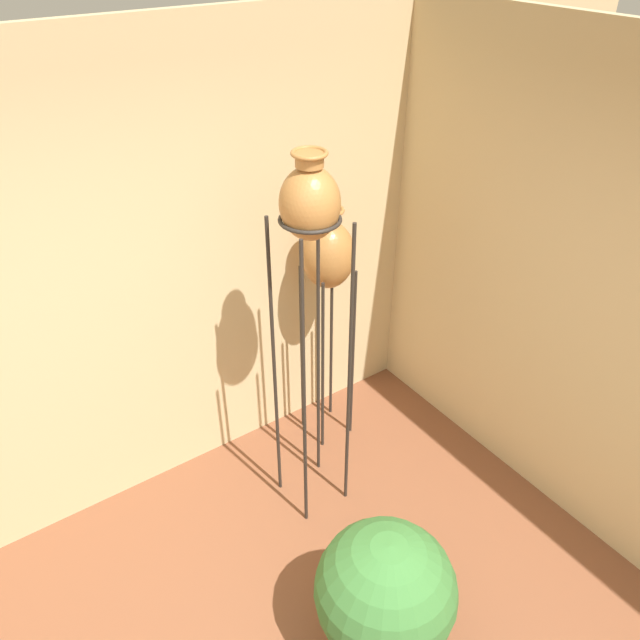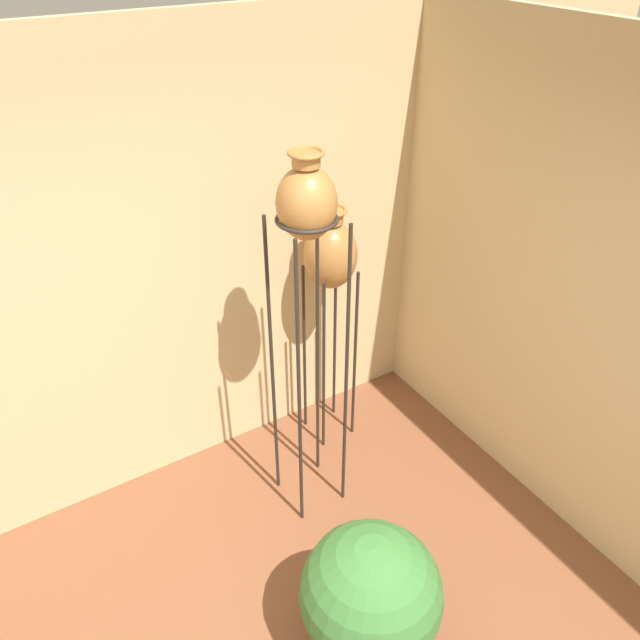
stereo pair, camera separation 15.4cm
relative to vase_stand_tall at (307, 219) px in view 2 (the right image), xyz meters
name	(u,v)px [view 2 (the right image)]	position (x,y,z in m)	size (l,w,h in m)	color
wall_back	(75,304)	(-0.99, 0.72, -0.52)	(8.35, 0.06, 2.70)	#D1B784
vase_stand_tall	(307,219)	(0.00, 0.00, 0.00)	(0.32, 0.32, 2.19)	#28231E
vase_stand_medium	(330,258)	(0.41, 0.42, -0.51)	(0.32, 0.32, 1.67)	#28231E
potted_plant	(371,598)	(-0.29, -1.01, -1.42)	(0.66, 0.66, 0.81)	brown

